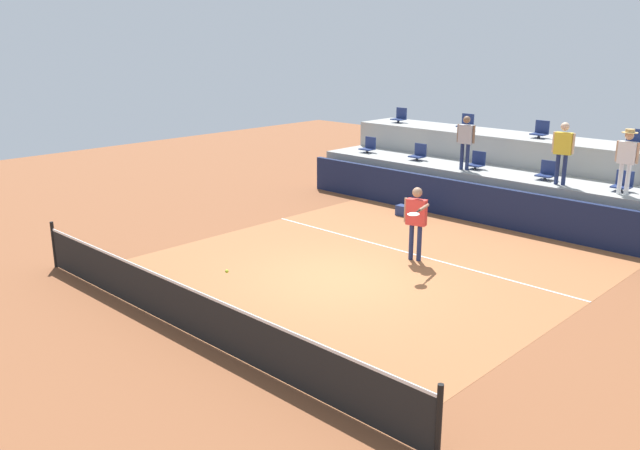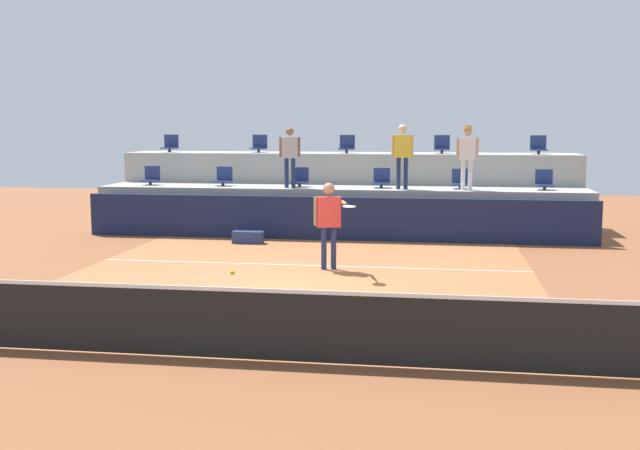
{
  "view_description": "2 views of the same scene",
  "coord_description": "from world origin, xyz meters",
  "px_view_note": "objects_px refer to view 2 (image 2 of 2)",
  "views": [
    {
      "loc": [
        9.08,
        -10.13,
        5.1
      ],
      "look_at": [
        -0.24,
        -0.44,
        1.25
      ],
      "focal_mm": 37.17,
      "sensor_mm": 36.0,
      "label": 1
    },
    {
      "loc": [
        2.58,
        -12.8,
        2.89
      ],
      "look_at": [
        0.68,
        -0.57,
        1.26
      ],
      "focal_mm": 42.41,
      "sensor_mm": 36.0,
      "label": 2
    }
  ],
  "objects_px": {
    "stadium_chair_upper_far_left": "(170,145)",
    "stadium_chair_upper_center": "(347,146)",
    "stadium_chair_lower_far_right": "(544,181)",
    "stadium_chair_lower_right": "(460,180)",
    "equipment_bag": "(248,237)",
    "stadium_chair_lower_mid_left": "(300,179)",
    "stadium_chair_upper_right": "(442,146)",
    "tennis_ball": "(233,273)",
    "spectator_in_white": "(402,150)",
    "stadium_chair_lower_mid_right": "(381,180)",
    "spectator_leaning_on_rail": "(290,152)",
    "stadium_chair_upper_left": "(259,145)",
    "spectator_with_hat": "(467,151)",
    "tennis_player": "(329,217)",
    "stadium_chair_upper_far_right": "(538,146)",
    "stadium_chair_lower_far_left": "(151,177)",
    "stadium_chair_lower_left": "(224,178)"
  },
  "relations": [
    {
      "from": "stadium_chair_upper_center",
      "to": "spectator_leaning_on_rail",
      "type": "xyz_separation_m",
      "value": [
        -1.26,
        -2.18,
        -0.12
      ]
    },
    {
      "from": "stadium_chair_upper_far_right",
      "to": "spectator_leaning_on_rail",
      "type": "xyz_separation_m",
      "value": [
        -6.64,
        -2.18,
        -0.12
      ]
    },
    {
      "from": "tennis_ball",
      "to": "spectator_in_white",
      "type": "bearing_deg",
      "value": 79.57
    },
    {
      "from": "stadium_chair_lower_right",
      "to": "stadium_chair_upper_center",
      "type": "height_order",
      "value": "stadium_chair_upper_center"
    },
    {
      "from": "stadium_chair_lower_left",
      "to": "stadium_chair_lower_right",
      "type": "xyz_separation_m",
      "value": [
        6.39,
        0.0,
        0.0
      ]
    },
    {
      "from": "stadium_chair_upper_far_left",
      "to": "stadium_chair_upper_center",
      "type": "xyz_separation_m",
      "value": [
        5.35,
        0.0,
        0.0
      ]
    },
    {
      "from": "stadium_chair_lower_mid_left",
      "to": "stadium_chair_upper_right",
      "type": "height_order",
      "value": "stadium_chair_upper_right"
    },
    {
      "from": "stadium_chair_lower_left",
      "to": "equipment_bag",
      "type": "bearing_deg",
      "value": -60.15
    },
    {
      "from": "spectator_leaning_on_rail",
      "to": "tennis_ball",
      "type": "distance_m",
      "value": 10.02
    },
    {
      "from": "stadium_chair_lower_mid_right",
      "to": "spectator_with_hat",
      "type": "xyz_separation_m",
      "value": [
        2.2,
        -0.38,
        0.78
      ]
    },
    {
      "from": "stadium_chair_upper_left",
      "to": "spectator_with_hat",
      "type": "relative_size",
      "value": 0.32
    },
    {
      "from": "spectator_leaning_on_rail",
      "to": "spectator_with_hat",
      "type": "relative_size",
      "value": 0.97
    },
    {
      "from": "spectator_leaning_on_rail",
      "to": "tennis_ball",
      "type": "xyz_separation_m",
      "value": [
        1.14,
        -9.87,
        -1.29
      ]
    },
    {
      "from": "stadium_chair_lower_mid_right",
      "to": "stadium_chair_lower_right",
      "type": "height_order",
      "value": "same"
    },
    {
      "from": "stadium_chair_lower_mid_left",
      "to": "stadium_chair_lower_mid_right",
      "type": "bearing_deg",
      "value": 0.0
    },
    {
      "from": "tennis_ball",
      "to": "stadium_chair_upper_far_right",
      "type": "bearing_deg",
      "value": 65.5
    },
    {
      "from": "stadium_chair_lower_mid_right",
      "to": "spectator_leaning_on_rail",
      "type": "height_order",
      "value": "spectator_leaning_on_rail"
    },
    {
      "from": "stadium_chair_lower_mid_right",
      "to": "tennis_player",
      "type": "bearing_deg",
      "value": -97.18
    },
    {
      "from": "stadium_chair_lower_far_right",
      "to": "stadium_chair_upper_left",
      "type": "xyz_separation_m",
      "value": [
        -7.94,
        1.8,
        0.85
      ]
    },
    {
      "from": "stadium_chair_upper_far_right",
      "to": "spectator_in_white",
      "type": "bearing_deg",
      "value": -149.28
    },
    {
      "from": "stadium_chair_upper_far_right",
      "to": "spectator_in_white",
      "type": "xyz_separation_m",
      "value": [
        -3.68,
        -2.18,
        -0.06
      ]
    },
    {
      "from": "stadium_chair_lower_far_right",
      "to": "stadium_chair_upper_center",
      "type": "xyz_separation_m",
      "value": [
        -5.33,
        1.8,
        0.85
      ]
    },
    {
      "from": "stadium_chair_upper_far_left",
      "to": "stadium_chair_lower_far_left",
      "type": "bearing_deg",
      "value": -87.6
    },
    {
      "from": "spectator_leaning_on_rail",
      "to": "spectator_in_white",
      "type": "xyz_separation_m",
      "value": [
        2.96,
        -0.0,
        0.05
      ]
    },
    {
      "from": "stadium_chair_lower_far_right",
      "to": "tennis_ball",
      "type": "distance_m",
      "value": 11.62
    },
    {
      "from": "tennis_player",
      "to": "stadium_chair_upper_right",
      "type": "bearing_deg",
      "value": 72.3
    },
    {
      "from": "stadium_chair_lower_mid_left",
      "to": "stadium_chair_lower_far_left",
      "type": "bearing_deg",
      "value": 180.0
    },
    {
      "from": "stadium_chair_lower_left",
      "to": "stadium_chair_upper_right",
      "type": "height_order",
      "value": "stadium_chair_upper_right"
    },
    {
      "from": "equipment_bag",
      "to": "tennis_ball",
      "type": "bearing_deg",
      "value": -77.09
    },
    {
      "from": "spectator_leaning_on_rail",
      "to": "stadium_chair_lower_right",
      "type": "bearing_deg",
      "value": 4.91
    },
    {
      "from": "stadium_chair_lower_far_left",
      "to": "tennis_ball",
      "type": "bearing_deg",
      "value": -63.3
    },
    {
      "from": "tennis_player",
      "to": "spectator_in_white",
      "type": "bearing_deg",
      "value": 75.82
    },
    {
      "from": "stadium_chair_upper_left",
      "to": "spectator_in_white",
      "type": "bearing_deg",
      "value": -26.86
    },
    {
      "from": "stadium_chair_lower_right",
      "to": "equipment_bag",
      "type": "distance_m",
      "value": 5.75
    },
    {
      "from": "tennis_player",
      "to": "spectator_in_white",
      "type": "xyz_separation_m",
      "value": [
        1.21,
        4.81,
        1.17
      ]
    },
    {
      "from": "stadium_chair_lower_far_left",
      "to": "stadium_chair_upper_far_left",
      "type": "xyz_separation_m",
      "value": [
        -0.08,
        1.8,
        0.85
      ]
    },
    {
      "from": "stadium_chair_lower_mid_right",
      "to": "equipment_bag",
      "type": "distance_m",
      "value": 3.99
    },
    {
      "from": "stadium_chair_upper_far_right",
      "to": "spectator_with_hat",
      "type": "xyz_separation_m",
      "value": [
        -2.03,
        -2.18,
        -0.07
      ]
    },
    {
      "from": "stadium_chair_upper_right",
      "to": "tennis_player",
      "type": "bearing_deg",
      "value": -107.7
    },
    {
      "from": "stadium_chair_upper_left",
      "to": "tennis_ball",
      "type": "distance_m",
      "value": 12.39
    },
    {
      "from": "tennis_ball",
      "to": "spectator_leaning_on_rail",
      "type": "bearing_deg",
      "value": 96.61
    },
    {
      "from": "stadium_chair_upper_far_right",
      "to": "equipment_bag",
      "type": "height_order",
      "value": "stadium_chair_upper_far_right"
    },
    {
      "from": "stadium_chair_lower_right",
      "to": "tennis_player",
      "type": "relative_size",
      "value": 0.3
    },
    {
      "from": "tennis_player",
      "to": "tennis_ball",
      "type": "relative_size",
      "value": 25.85
    },
    {
      "from": "stadium_chair_upper_far_left",
      "to": "stadium_chair_upper_center",
      "type": "bearing_deg",
      "value": 0.0
    },
    {
      "from": "stadium_chair_lower_far_left",
      "to": "equipment_bag",
      "type": "bearing_deg",
      "value": -32.51
    },
    {
      "from": "stadium_chair_upper_right",
      "to": "equipment_bag",
      "type": "height_order",
      "value": "stadium_chair_upper_right"
    },
    {
      "from": "tennis_ball",
      "to": "stadium_chair_upper_left",
      "type": "bearing_deg",
      "value": 101.69
    },
    {
      "from": "stadium_chair_lower_right",
      "to": "spectator_with_hat",
      "type": "xyz_separation_m",
      "value": [
        0.14,
        -0.38,
        0.78
      ]
    },
    {
      "from": "stadium_chair_upper_right",
      "to": "tennis_ball",
      "type": "height_order",
      "value": "stadium_chair_upper_right"
    }
  ]
}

